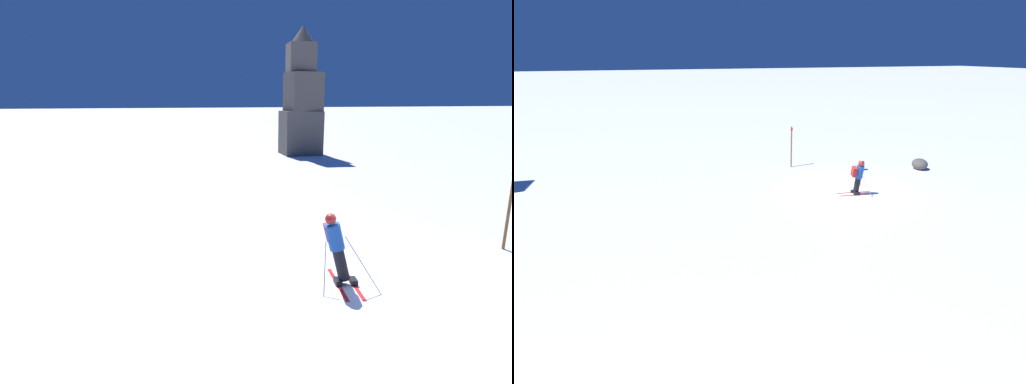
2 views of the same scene
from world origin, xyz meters
The scene contains 4 objects.
ground_plane centered at (0.00, 0.00, 0.00)m, with size 300.00×300.00×0.00m, color white.
skier centered at (-0.86, 0.07, 0.94)m, with size 1.28×1.66×1.72m.
rock_pillar centered at (5.12, 20.40, 3.77)m, with size 2.75×2.42×9.00m.
trail_marker centered at (4.62, 1.06, 1.26)m, with size 0.13×0.13×2.31m.
Camera 1 is at (-4.41, -7.73, 4.16)m, focal length 28.00 mm.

